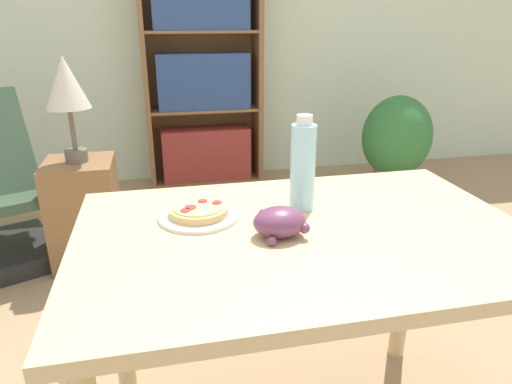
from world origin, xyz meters
TOP-DOWN VIEW (x-y plane):
  - wall_back at (0.00, 2.62)m, footprint 8.00×0.05m
  - dining_table at (0.10, -0.08)m, footprint 1.15×0.76m
  - pizza_on_plate at (-0.15, 0.05)m, footprint 0.22×0.22m
  - grape_bunch at (0.03, -0.10)m, footprint 0.13×0.11m
  - drink_bottle at (0.14, 0.06)m, footprint 0.07×0.07m
  - bookshelf at (0.11, 2.44)m, footprint 0.88×0.30m
  - side_table at (-0.66, 1.28)m, footprint 0.34×0.34m
  - table_lamp at (-0.66, 1.28)m, footprint 0.21×0.21m
  - potted_plant_floor at (1.48, 1.93)m, footprint 0.52×0.44m

SIDE VIEW (x-z plane):
  - side_table at x=-0.66m, z-range 0.00..0.57m
  - potted_plant_floor at x=1.48m, z-range 0.02..0.75m
  - dining_table at x=0.10m, z-range 0.26..1.01m
  - pizza_on_plate at x=-0.15m, z-range 0.74..0.78m
  - grape_bunch at x=0.03m, z-range 0.75..0.82m
  - bookshelf at x=0.11m, z-range -0.05..1.69m
  - drink_bottle at x=0.14m, z-range 0.74..1.00m
  - table_lamp at x=-0.66m, z-range 0.67..1.19m
  - wall_back at x=0.00m, z-range 0.00..2.60m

